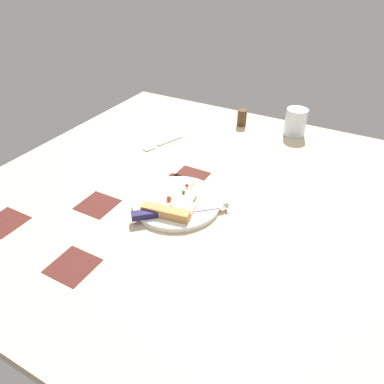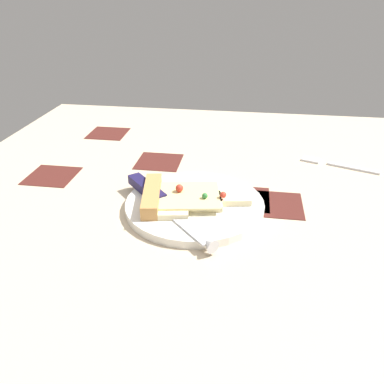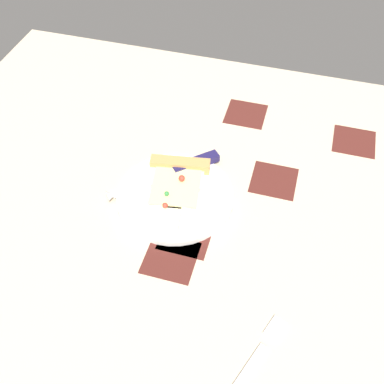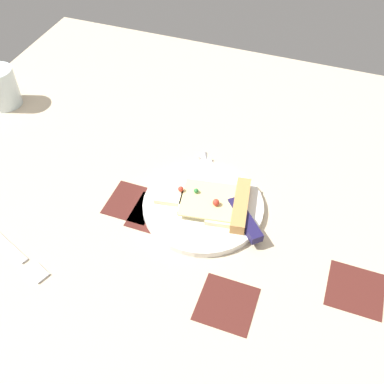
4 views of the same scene
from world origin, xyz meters
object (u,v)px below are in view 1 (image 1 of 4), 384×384
plate (177,202)px  pizza_slice (173,203)px  fork (161,143)px  pepper_shaker (242,118)px  drinking_glass (296,122)px  knife (171,211)px

plate → pizza_slice: pizza_slice is taller
fork → pepper_shaker: bearing=-102.4°
drinking_glass → pepper_shaker: drinking_glass is taller
pizza_slice → pepper_shaker: (55.38, 4.22, 0.81)cm
drinking_glass → pepper_shaker: 19.05cm
pizza_slice → knife: 3.09cm
knife → drinking_glass: bearing=125.1°
plate → fork: size_ratio=1.52×
knife → pizza_slice: bearing=160.8°
knife → fork: 38.95cm
knife → fork: size_ratio=1.28×
drinking_glass → fork: drinking_glass is taller
knife → pepper_shaker: pepper_shaker is taller
knife → drinking_glass: (60.14, -13.46, 2.65)cm
knife → plate: bearing=154.6°
knife → fork: knife is taller
pizza_slice → drinking_glass: size_ratio=2.00×
pizza_slice → knife: size_ratio=0.96×
pizza_slice → fork: pizza_slice is taller
pizza_slice → pepper_shaker: pepper_shaker is taller
pizza_slice → fork: 35.96cm
plate → drinking_glass: drinking_glass is taller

